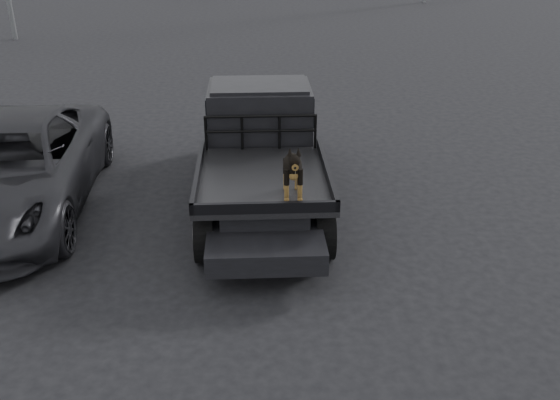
{
  "coord_description": "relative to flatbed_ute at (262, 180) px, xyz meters",
  "views": [
    {
      "loc": [
        0.62,
        -7.53,
        4.55
      ],
      "look_at": [
        0.97,
        -0.47,
        1.15
      ],
      "focal_mm": 40.0,
      "sensor_mm": 36.0,
      "label": 1
    }
  ],
  "objects": [
    {
      "name": "headache_rack",
      "position": [
        0.0,
        0.2,
        0.74
      ],
      "size": [
        1.8,
        0.08,
        0.55
      ],
      "primitive_type": null,
      "color": "black",
      "rests_on": "flatbed_ute"
    },
    {
      "name": "parked_suv",
      "position": [
        -3.99,
        0.01,
        0.28
      ],
      "size": [
        2.62,
        5.39,
        1.48
      ],
      "primitive_type": "imported",
      "rotation": [
        0.0,
        0.0,
        0.03
      ],
      "color": "#29292E",
      "rests_on": "ground"
    },
    {
      "name": "dog",
      "position": [
        0.39,
        -1.58,
        0.83
      ],
      "size": [
        0.32,
        0.6,
        0.74
      ],
      "primitive_type": null,
      "color": "black",
      "rests_on": "flatbed_ute"
    },
    {
      "name": "flatbed_ute",
      "position": [
        0.0,
        0.0,
        0.0
      ],
      "size": [
        2.0,
        5.4,
        0.92
      ],
      "primitive_type": null,
      "color": "black",
      "rests_on": "ground"
    },
    {
      "name": "ute_cab",
      "position": [
        0.0,
        0.95,
        0.9
      ],
      "size": [
        1.72,
        1.3,
        0.88
      ],
      "primitive_type": null,
      "color": "black",
      "rests_on": "flatbed_ute"
    },
    {
      "name": "ground",
      "position": [
        -0.79,
        -1.76,
        -0.46
      ],
      "size": [
        120.0,
        120.0,
        0.0
      ],
      "primitive_type": "plane",
      "color": "black",
      "rests_on": "ground"
    }
  ]
}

